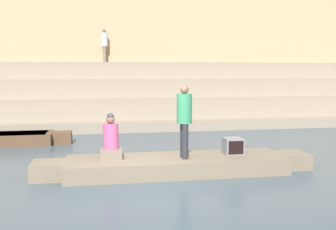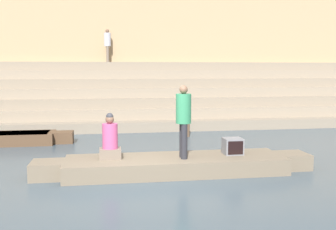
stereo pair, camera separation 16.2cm
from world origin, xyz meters
name	(u,v)px [view 1 (the left image)]	position (x,y,z in m)	size (l,w,h in m)	color
ground_plane	(144,188)	(0.00, 0.00, 0.00)	(120.00, 120.00, 0.00)	#3D4C56
ghat_steps	(119,101)	(0.00, 10.62, 1.04)	(36.00, 5.03, 2.91)	gray
back_wall	(116,47)	(0.00, 13.01, 3.71)	(34.20, 1.28, 7.48)	tan
rowboat_main	(176,164)	(0.92, 1.08, 0.21)	(6.83, 1.57, 0.39)	#756651
person_standing	(184,117)	(1.09, 0.95, 1.40)	(0.37, 0.37, 1.75)	#28282D
person_rowing	(111,141)	(-0.65, 1.17, 0.83)	(0.51, 0.40, 1.10)	#756656
tv_set	(233,146)	(2.41, 1.18, 0.60)	(0.46, 0.45, 0.41)	slate
mooring_post	(186,123)	(2.29, 6.20, 0.53)	(0.17, 0.17, 1.07)	brown
person_on_steps	(104,43)	(-0.61, 12.05, 3.85)	(0.34, 0.34, 1.64)	#756656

